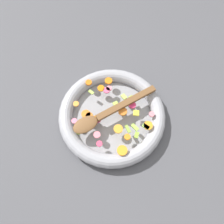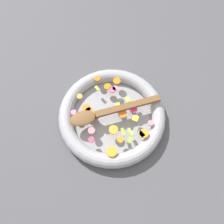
{
  "view_description": "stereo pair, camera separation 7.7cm",
  "coord_description": "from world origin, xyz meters",
  "views": [
    {
      "loc": [
        0.14,
        -0.29,
        0.76
      ],
      "look_at": [
        0.0,
        0.0,
        0.05
      ],
      "focal_mm": 35.0,
      "sensor_mm": 36.0,
      "label": 1
    },
    {
      "loc": [
        0.2,
        -0.24,
        0.76
      ],
      "look_at": [
        0.0,
        0.0,
        0.05
      ],
      "focal_mm": 35.0,
      "sensor_mm": 36.0,
      "label": 2
    }
  ],
  "objects": [
    {
      "name": "ground_plane",
      "position": [
        0.0,
        0.0,
        0.0
      ],
      "size": [
        4.0,
        4.0,
        0.0
      ],
      "primitive_type": "plane",
      "color": "#4C4C51"
    },
    {
      "name": "skillet",
      "position": [
        0.0,
        0.0,
        0.02
      ],
      "size": [
        0.39,
        0.39,
        0.05
      ],
      "color": "gray",
      "rests_on": "ground_plane"
    },
    {
      "name": "chopped_vegetables",
      "position": [
        0.0,
        -0.01,
        0.05
      ],
      "size": [
        0.3,
        0.27,
        0.01
      ],
      "color": "orange",
      "rests_on": "skillet"
    },
    {
      "name": "wooden_spoon",
      "position": [
        -0.01,
        -0.02,
        0.06
      ],
      "size": [
        0.22,
        0.29,
        0.01
      ],
      "color": "brown",
      "rests_on": "chopped_vegetables"
    }
  ]
}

